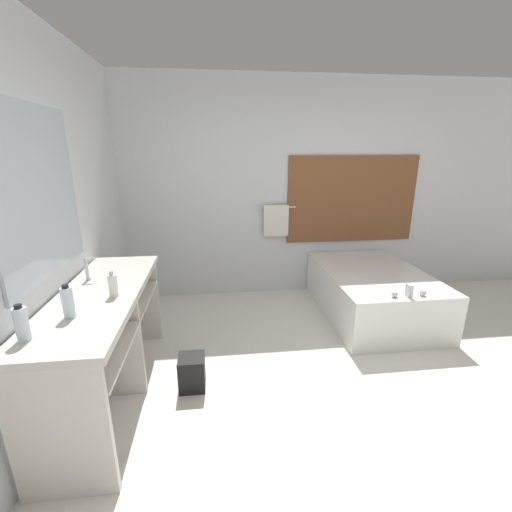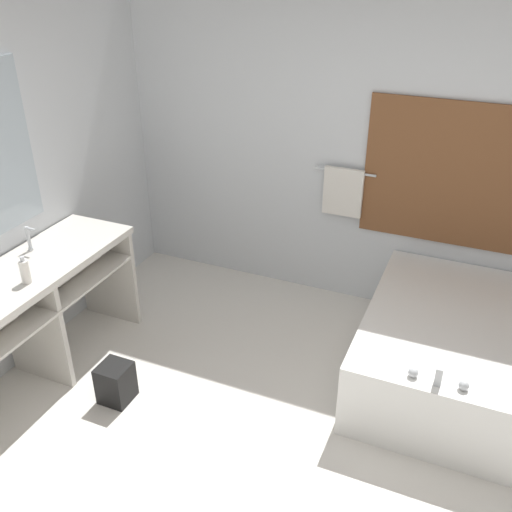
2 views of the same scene
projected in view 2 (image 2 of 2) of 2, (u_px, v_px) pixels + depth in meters
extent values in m
plane|color=silver|center=(279.00, 496.00, 3.21)|extent=(16.00, 16.00, 0.00)
cube|color=silver|center=(387.00, 149.00, 4.36)|extent=(7.40, 0.06, 2.70)
cube|color=brown|center=(481.00, 180.00, 4.14)|extent=(1.70, 0.02, 1.10)
cylinder|color=silver|center=(345.00, 172.00, 4.50)|extent=(0.50, 0.02, 0.02)
cube|color=silver|center=(343.00, 192.00, 4.58)|extent=(0.32, 0.04, 0.40)
cube|color=silver|center=(23.00, 275.00, 3.69)|extent=(0.56, 1.70, 0.05)
cube|color=silver|center=(29.00, 303.00, 3.80)|extent=(0.53, 1.61, 0.02)
cylinder|color=white|center=(50.00, 261.00, 3.91)|extent=(0.38, 0.38, 0.11)
cube|color=silver|center=(35.00, 330.00, 3.90)|extent=(0.52, 0.04, 0.82)
cube|color=silver|center=(108.00, 273.00, 4.57)|extent=(0.52, 0.04, 0.82)
cylinder|color=silver|center=(74.00, 266.00, 4.09)|extent=(0.13, 0.47, 0.13)
cylinder|color=silver|center=(31.00, 249.00, 3.93)|extent=(0.04, 0.04, 0.02)
cylinder|color=silver|center=(28.00, 237.00, 3.89)|extent=(0.02, 0.02, 0.16)
cube|color=silver|center=(31.00, 229.00, 3.84)|extent=(0.07, 0.01, 0.01)
cube|color=white|center=(446.00, 349.00, 3.96)|extent=(1.10, 1.62, 0.53)
ellipsoid|color=white|center=(448.00, 335.00, 3.90)|extent=(0.79, 1.17, 0.30)
cube|color=silver|center=(439.00, 375.00, 3.23)|extent=(0.04, 0.07, 0.12)
sphere|color=silver|center=(413.00, 373.00, 3.29)|extent=(0.06, 0.06, 0.06)
sphere|color=silver|center=(464.00, 386.00, 3.20)|extent=(0.06, 0.06, 0.06)
cylinder|color=white|center=(25.00, 272.00, 3.53)|extent=(0.06, 0.06, 0.15)
cylinder|color=silver|center=(22.00, 259.00, 3.48)|extent=(0.03, 0.03, 0.03)
cube|color=black|center=(116.00, 383.00, 3.83)|extent=(0.20, 0.20, 0.28)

